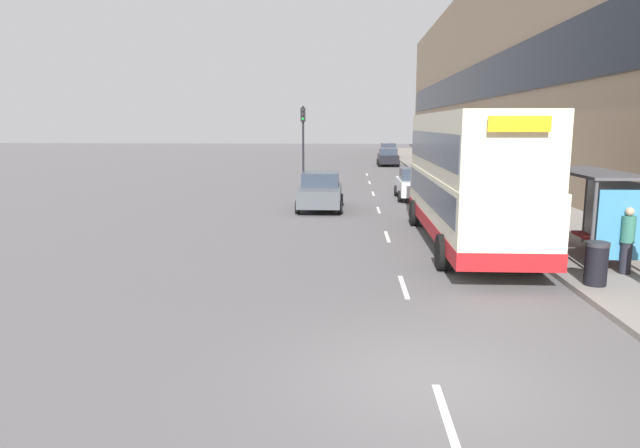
{
  "coord_description": "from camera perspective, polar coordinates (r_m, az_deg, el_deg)",
  "views": [
    {
      "loc": [
        -1.34,
        -8.33,
        3.94
      ],
      "look_at": [
        -2.92,
        21.63,
        -1.32
      ],
      "focal_mm": 32.0,
      "sensor_mm": 36.0,
      "label": 1
    }
  ],
  "objects": [
    {
      "name": "ground_plane",
      "position": [
        9.31,
        11.42,
        -15.3
      ],
      "size": [
        220.0,
        220.0,
        0.0
      ],
      "primitive_type": "plane",
      "color": "#5B595B"
    },
    {
      "name": "pavement",
      "position": [
        47.64,
        12.53,
        5.05
      ],
      "size": [
        5.0,
        93.0,
        0.14
      ],
      "color": "gray",
      "rests_on": "ground_plane"
    },
    {
      "name": "terrace_facade",
      "position": [
        48.49,
        17.71,
        14.49
      ],
      "size": [
        3.1,
        93.0,
        16.34
      ],
      "color": "#9E846B",
      "rests_on": "ground_plane"
    },
    {
      "name": "lane_mark_0",
      "position": [
        8.35,
        12.55,
        -18.43
      ],
      "size": [
        0.12,
        2.0,
        0.01
      ],
      "color": "silver",
      "rests_on": "ground_plane"
    },
    {
      "name": "lane_mark_1",
      "position": [
        14.23,
        8.36,
        -6.22
      ],
      "size": [
        0.12,
        2.0,
        0.01
      ],
      "color": "silver",
      "rests_on": "ground_plane"
    },
    {
      "name": "lane_mark_2",
      "position": [
        20.4,
        6.73,
        -1.25
      ],
      "size": [
        0.12,
        2.0,
        0.01
      ],
      "color": "silver",
      "rests_on": "ground_plane"
    },
    {
      "name": "lane_mark_3",
      "position": [
        26.67,
        5.87,
        1.41
      ],
      "size": [
        0.12,
        2.0,
        0.01
      ],
      "color": "silver",
      "rests_on": "ground_plane"
    },
    {
      "name": "lane_mark_4",
      "position": [
        32.97,
        5.33,
        3.05
      ],
      "size": [
        0.12,
        2.0,
        0.01
      ],
      "color": "silver",
      "rests_on": "ground_plane"
    },
    {
      "name": "lane_mark_5",
      "position": [
        39.29,
        4.97,
        4.16
      ],
      "size": [
        0.12,
        2.0,
        0.01
      ],
      "color": "silver",
      "rests_on": "ground_plane"
    },
    {
      "name": "lane_mark_6",
      "position": [
        45.63,
        4.71,
        4.97
      ],
      "size": [
        0.12,
        2.0,
        0.01
      ],
      "color": "silver",
      "rests_on": "ground_plane"
    },
    {
      "name": "bus_shelter",
      "position": [
        17.97,
        26.34,
        2.31
      ],
      "size": [
        1.6,
        4.2,
        2.48
      ],
      "color": "#4C4C51",
      "rests_on": "ground_plane"
    },
    {
      "name": "double_decker_bus_near",
      "position": [
        19.11,
        14.58,
        4.65
      ],
      "size": [
        2.85,
        10.81,
        4.3
      ],
      "color": "beige",
      "rests_on": "ground_plane"
    },
    {
      "name": "car_0",
      "position": [
        26.6,
        0.05,
        3.3
      ],
      "size": [
        2.09,
        4.29,
        1.74
      ],
      "rotation": [
        0.0,
        0.0,
        3.14
      ],
      "color": "#4C5156",
      "rests_on": "ground_plane"
    },
    {
      "name": "car_1",
      "position": [
        30.69,
        9.45,
        4.0
      ],
      "size": [
        1.92,
        4.02,
        1.68
      ],
      "color": "silver",
      "rests_on": "ground_plane"
    },
    {
      "name": "car_2",
      "position": [
        55.29,
        6.82,
        6.67
      ],
      "size": [
        2.01,
        4.35,
        1.7
      ],
      "color": "black",
      "rests_on": "ground_plane"
    },
    {
      "name": "car_3",
      "position": [
        66.7,
        6.82,
        7.25
      ],
      "size": [
        2.05,
        4.54,
        1.78
      ],
      "color": "maroon",
      "rests_on": "ground_plane"
    },
    {
      "name": "pedestrian_1",
      "position": [
        16.55,
        28.36,
        -1.42
      ],
      "size": [
        0.34,
        0.34,
        1.73
      ],
      "color": "#23232D",
      "rests_on": "ground_plane"
    },
    {
      "name": "litter_bin",
      "position": [
        15.14,
        25.89,
        -3.56
      ],
      "size": [
        0.55,
        0.55,
        1.05
      ],
      "color": "black",
      "rests_on": "ground_plane"
    },
    {
      "name": "traffic_light_far_kerb",
      "position": [
        37.34,
        -1.7,
        9.14
      ],
      "size": [
        0.3,
        0.32,
        5.09
      ],
      "color": "black",
      "rests_on": "ground_plane"
    }
  ]
}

